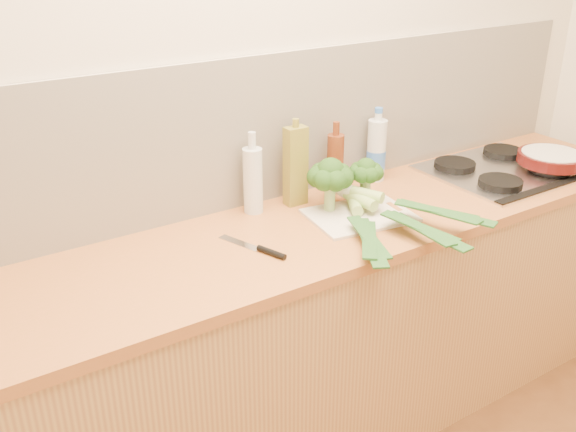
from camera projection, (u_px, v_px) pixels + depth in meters
name	position (u px, v px, depth m)	size (l,w,h in m)	color
room_shell	(253.00, 132.00, 2.28)	(3.50, 3.50, 3.50)	beige
counter	(297.00, 340.00, 2.36)	(3.20, 0.62, 0.90)	tan
gas_hob	(502.00, 169.00, 2.66)	(0.58, 0.50, 0.04)	silver
chopping_board	(360.00, 215.00, 2.27)	(0.36, 0.26, 0.01)	white
broccoli_left	(330.00, 176.00, 2.25)	(0.16, 0.17, 0.19)	#89AD65
broccoli_right	(366.00, 172.00, 2.31)	(0.13, 0.13, 0.17)	#89AD65
leek_front	(359.00, 214.00, 2.21)	(0.34, 0.58, 0.04)	white
leek_mid	(375.00, 207.00, 2.22)	(0.11, 0.67, 0.04)	white
leek_back	(390.00, 200.00, 2.23)	(0.28, 0.58, 0.04)	white
chefs_knife	(263.00, 250.00, 2.03)	(0.11, 0.26, 0.02)	silver
skillet	(552.00, 158.00, 2.65)	(0.40, 0.27, 0.05)	#440D0B
oil_tin	(296.00, 166.00, 2.32)	(0.08, 0.05, 0.32)	olive
glass_bottle	(253.00, 179.00, 2.26)	(0.07, 0.07, 0.30)	silver
amber_bottle	(335.00, 162.00, 2.45)	(0.06, 0.06, 0.27)	#642B13
water_bottle	(376.00, 152.00, 2.55)	(0.08, 0.08, 0.28)	silver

